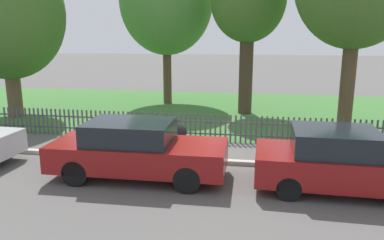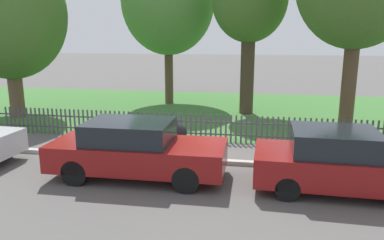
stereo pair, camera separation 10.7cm
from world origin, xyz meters
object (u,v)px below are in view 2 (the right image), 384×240
object	(u,v)px
covered_motorcycle	(162,130)
tree_mid_park	(250,1)
parked_car_navy_estate	(340,161)
tree_nearest_kerb	(8,14)
tree_behind_motorcycle	(168,1)
parked_car_black_saloon	(136,149)

from	to	relation	value
covered_motorcycle	tree_mid_park	world-z (taller)	tree_mid_park
parked_car_navy_estate	tree_nearest_kerb	distance (m)	14.55
parked_car_navy_estate	tree_mid_park	distance (m)	10.04
tree_behind_motorcycle	tree_nearest_kerb	bearing A→B (deg)	-143.01
tree_nearest_kerb	tree_mid_park	xyz separation A→B (m)	(10.17, 2.54, 0.59)
covered_motorcycle	tree_nearest_kerb	world-z (taller)	tree_nearest_kerb
parked_car_black_saloon	tree_nearest_kerb	size ratio (longest dim) A/B	0.61
parked_car_black_saloon	tree_nearest_kerb	xyz separation A→B (m)	(-7.63, 6.14, 3.76)
parked_car_black_saloon	tree_mid_park	xyz separation A→B (m)	(2.54, 8.69, 4.35)
parked_car_navy_estate	tree_nearest_kerb	xyz separation A→B (m)	(-12.63, 6.16, 3.78)
parked_car_black_saloon	covered_motorcycle	xyz separation A→B (m)	(0.08, 2.33, -0.09)
tree_mid_park	covered_motorcycle	bearing A→B (deg)	-111.22
parked_car_navy_estate	covered_motorcycle	xyz separation A→B (m)	(-4.93, 2.35, -0.07)
covered_motorcycle	tree_mid_park	xyz separation A→B (m)	(2.47, 6.35, 4.44)
parked_car_black_saloon	parked_car_navy_estate	xyz separation A→B (m)	(5.00, -0.01, -0.02)
parked_car_black_saloon	tree_mid_park	bearing A→B (deg)	73.10
covered_motorcycle	tree_mid_park	bearing A→B (deg)	72.76
parked_car_navy_estate	tree_mid_park	world-z (taller)	tree_mid_park
parked_car_navy_estate	tree_mid_park	xyz separation A→B (m)	(-2.46, 8.70, 4.37)
tree_behind_motorcycle	tree_mid_park	xyz separation A→B (m)	(4.19, -1.96, -0.20)
parked_car_navy_estate	tree_mid_park	bearing A→B (deg)	107.35
parked_car_black_saloon	tree_behind_motorcycle	distance (m)	11.70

